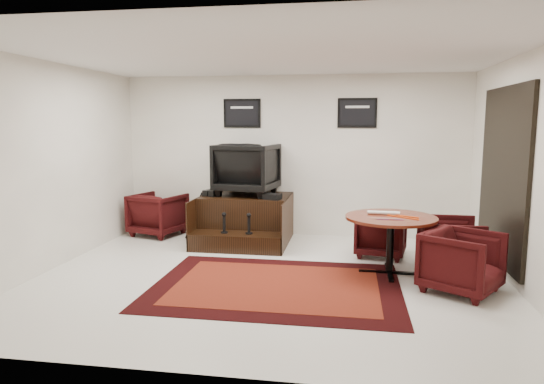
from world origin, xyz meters
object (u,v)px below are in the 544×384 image
at_px(shine_chair, 247,166).
at_px(table_chair_back, 381,233).
at_px(armchair_side, 158,212).
at_px(meeting_table, 391,223).
at_px(shine_podium, 246,220).
at_px(table_chair_window, 450,241).
at_px(table_chair_corner, 462,259).

bearing_deg(shine_chair, table_chair_back, 169.08).
xyz_separation_m(armchair_side, meeting_table, (3.89, -1.66, 0.27)).
bearing_deg(shine_podium, table_chair_window, -21.10).
relative_size(meeting_table, table_chair_back, 1.65).
xyz_separation_m(shine_chair, meeting_table, (2.27, -1.64, -0.57)).
distance_m(table_chair_window, table_chair_corner, 0.89).
distance_m(armchair_side, table_chair_corner, 5.18).
xyz_separation_m(shine_chair, table_chair_corner, (3.04, -2.23, -0.85)).
height_order(shine_podium, table_chair_back, shine_podium).
bearing_deg(shine_podium, table_chair_back, -15.54).
relative_size(shine_podium, table_chair_corner, 1.91).
bearing_deg(table_chair_window, shine_podium, 69.62).
bearing_deg(meeting_table, table_chair_corner, -37.24).
bearing_deg(table_chair_corner, table_chair_back, 63.31).
height_order(shine_podium, armchair_side, armchair_side).
distance_m(shine_chair, table_chair_corner, 3.87).
distance_m(shine_chair, table_chair_window, 3.47).
bearing_deg(table_chair_corner, meeting_table, 86.32).
height_order(shine_podium, shine_chair, shine_chair).
bearing_deg(armchair_side, meeting_table, 173.97).
bearing_deg(shine_podium, armchair_side, 174.01).
xyz_separation_m(table_chair_window, table_chair_corner, (-0.04, -0.89, 0.01)).
xyz_separation_m(shine_podium, armchair_side, (-1.62, 0.17, 0.06)).
distance_m(table_chair_back, table_chair_window, 1.05).
distance_m(table_chair_back, table_chair_corner, 1.69).
bearing_deg(table_chair_corner, shine_podium, 89.25).
height_order(armchair_side, table_chair_corner, armchair_side).
bearing_deg(table_chair_back, table_chair_window, 157.83).
bearing_deg(meeting_table, shine_podium, 146.74).
bearing_deg(meeting_table, table_chair_window, 19.88).
height_order(meeting_table, table_chair_window, table_chair_window).
distance_m(shine_podium, table_chair_back, 2.29).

